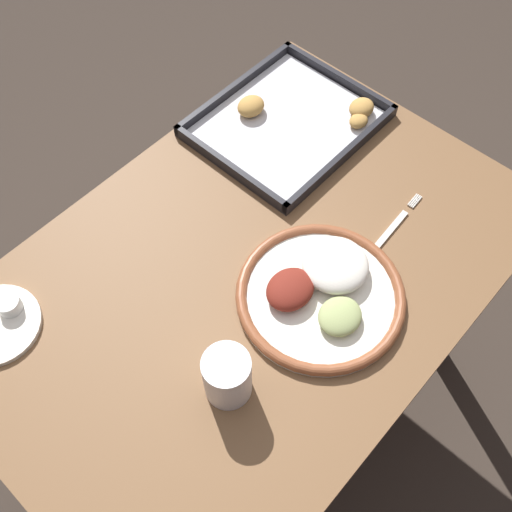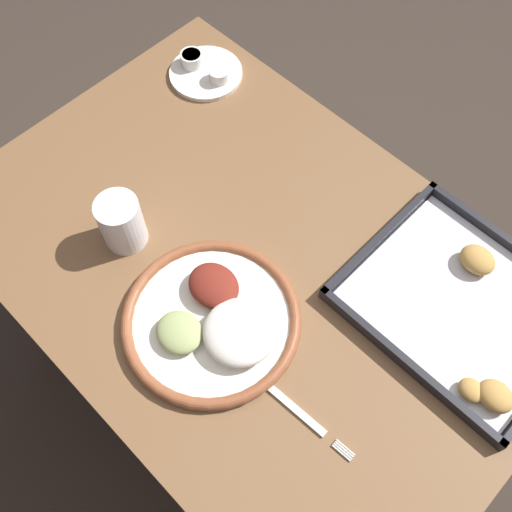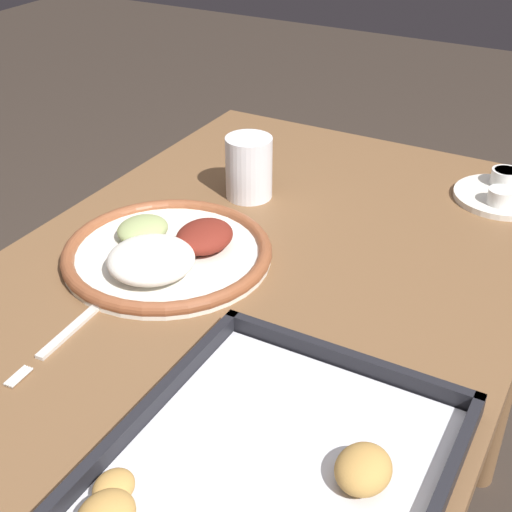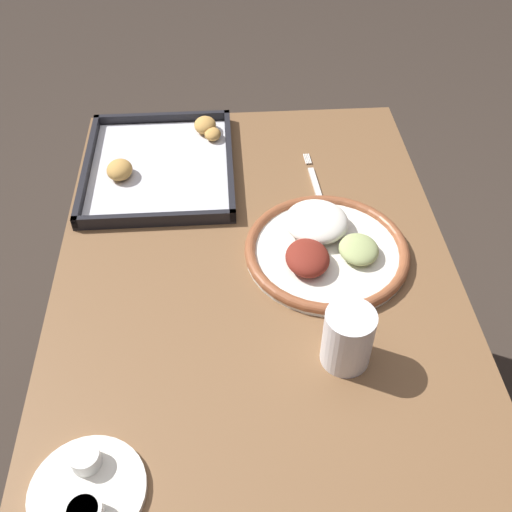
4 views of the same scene
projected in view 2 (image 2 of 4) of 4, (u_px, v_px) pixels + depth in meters
ground_plane at (253, 381)px, 1.71m from camera, size 8.00×8.00×0.00m
dining_table at (252, 291)px, 1.17m from camera, size 1.06×0.72×0.74m
dinner_plate at (214, 320)px, 0.99m from camera, size 0.30×0.30×0.05m
fork at (295, 409)px, 0.93m from camera, size 0.20×0.02×0.00m
saucer_plate at (205, 71)px, 1.26m from camera, size 0.15×0.15×0.04m
baking_tray at (465, 308)px, 1.00m from camera, size 0.37×0.31×0.04m
drinking_cup at (121, 222)px, 1.03m from camera, size 0.08×0.08×0.10m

